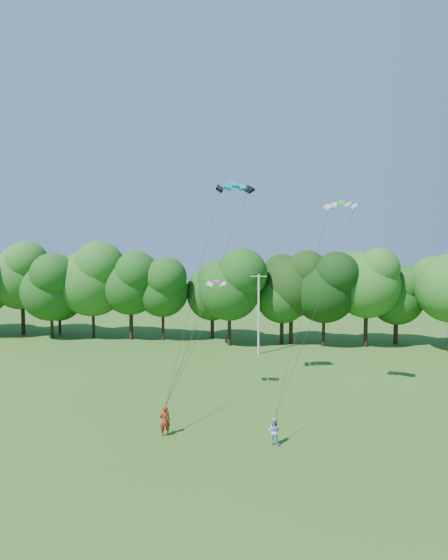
# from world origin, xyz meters

# --- Properties ---
(ground) EXTENTS (160.00, 160.00, 0.00)m
(ground) POSITION_xyz_m (0.00, 0.00, 0.00)
(ground) COLOR #2D5918
(ground) RESTS_ON ground
(utility_pole) EXTENTS (1.79, 0.22, 8.95)m
(utility_pole) POSITION_xyz_m (0.66, 30.48, 4.58)
(utility_pole) COLOR beige
(utility_pole) RESTS_ON ground
(kite_flyer_left) EXTENTS (0.82, 0.72, 1.90)m
(kite_flyer_left) POSITION_xyz_m (-3.06, 7.77, 0.95)
(kite_flyer_left) COLOR #9E2914
(kite_flyer_left) RESTS_ON ground
(kite_flyer_right) EXTENTS (0.93, 0.81, 1.62)m
(kite_flyer_right) POSITION_xyz_m (3.72, 7.69, 0.81)
(kite_flyer_right) COLOR #A7BDE8
(kite_flyer_right) RESTS_ON ground
(kite_teal) EXTENTS (3.23, 2.22, 0.71)m
(kite_teal) POSITION_xyz_m (-0.18, 17.49, 16.86)
(kite_teal) COLOR #0586A1
(kite_teal) RESTS_ON ground
(kite_green) EXTENTS (2.58, 1.66, 0.41)m
(kite_green) POSITION_xyz_m (8.11, 15.93, 15.09)
(kite_green) COLOR #21E122
(kite_green) RESTS_ON ground
(kite_pink) EXTENTS (1.63, 0.93, 0.24)m
(kite_pink) POSITION_xyz_m (-1.30, 15.67, 9.11)
(kite_pink) COLOR #CE3993
(kite_pink) RESTS_ON ground
(tree_back_west) EXTENTS (7.20, 7.20, 10.47)m
(tree_back_west) POSITION_xyz_m (-27.34, 37.02, 6.54)
(tree_back_west) COLOR #321D14
(tree_back_west) RESTS_ON ground
(tree_back_center) EXTENTS (8.21, 8.21, 11.94)m
(tree_back_center) POSITION_xyz_m (4.13, 36.65, 7.46)
(tree_back_center) COLOR #332114
(tree_back_center) RESTS_ON ground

